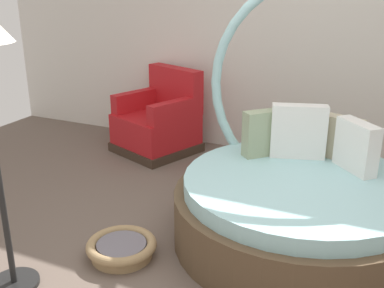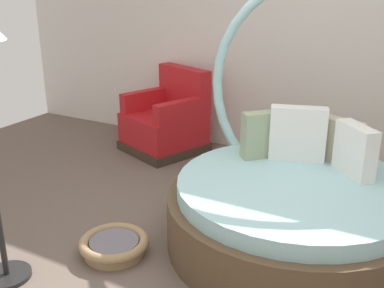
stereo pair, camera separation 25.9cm
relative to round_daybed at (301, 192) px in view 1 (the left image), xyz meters
The scene contains 5 objects.
ground_plane 0.85m from the round_daybed, 112.67° to the right, with size 8.00×8.00×0.02m, color #66564C.
back_wall 2.14m from the round_daybed, 99.42° to the left, with size 8.00×0.12×3.11m, color silver.
round_daybed is the anchor object (origin of this frame).
red_armchair 2.27m from the round_daybed, 147.01° to the left, with size 1.03×1.03×0.94m.
pet_basket 1.41m from the round_daybed, 142.92° to the right, with size 0.51×0.51×0.13m.
Camera 1 is at (0.88, -2.55, 1.92)m, focal length 43.50 mm.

